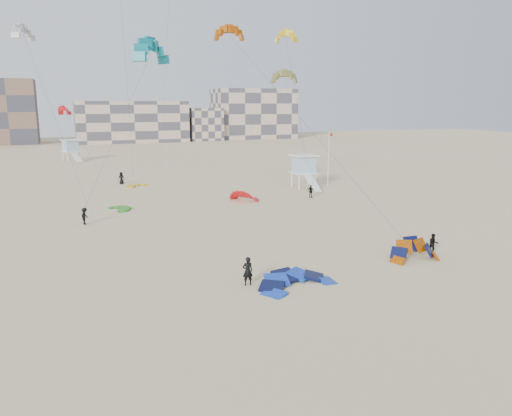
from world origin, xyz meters
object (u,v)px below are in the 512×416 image
object	(u,v)px
kite_ground_orange	(414,260)
kitesurfer_main	(248,271)
kite_ground_blue	(296,285)
lifeguard_tower_near	(304,172)

from	to	relation	value
kite_ground_orange	kitesurfer_main	size ratio (longest dim) A/B	2.08
kite_ground_blue	kitesurfer_main	distance (m)	3.19
kite_ground_blue	kitesurfer_main	size ratio (longest dim) A/B	2.78
kite_ground_orange	lifeguard_tower_near	bearing A→B (deg)	80.81
kite_ground_blue	kitesurfer_main	world-z (taller)	kitesurfer_main
kite_ground_orange	lifeguard_tower_near	size ratio (longest dim) A/B	0.62
kite_ground_orange	kitesurfer_main	distance (m)	13.18
kite_ground_blue	kitesurfer_main	xyz separation A→B (m)	(-2.85, 1.09, 0.93)
kite_ground_blue	lifeguard_tower_near	xyz separation A→B (m)	(16.85, 33.37, 2.23)
lifeguard_tower_near	kitesurfer_main	bearing A→B (deg)	-120.35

